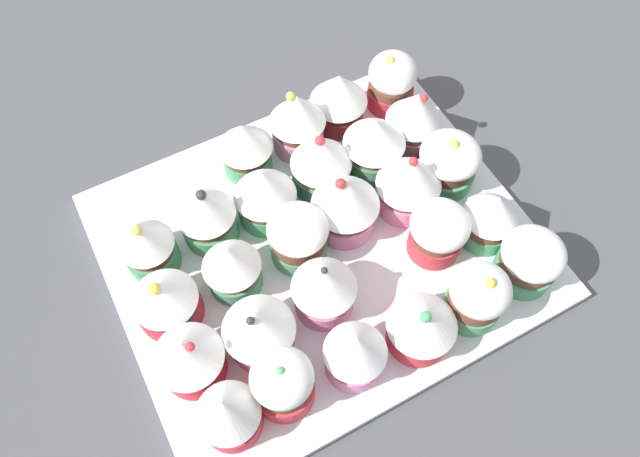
% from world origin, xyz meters
% --- Properties ---
extents(ground_plane, '(1.80, 1.80, 0.03)m').
position_xyz_m(ground_plane, '(0.00, 0.00, -0.01)').
color(ground_plane, '#4C4C51').
extents(baking_tray, '(0.41, 0.35, 0.01)m').
position_xyz_m(baking_tray, '(0.00, 0.00, 0.01)').
color(baking_tray, silver).
rests_on(baking_tray, ground_plane).
extents(cupcake_0, '(0.06, 0.06, 0.07)m').
position_xyz_m(cupcake_0, '(-0.15, -0.12, 0.05)').
color(cupcake_0, '#D1333D').
rests_on(cupcake_0, baking_tray).
extents(cupcake_1, '(0.05, 0.05, 0.07)m').
position_xyz_m(cupcake_1, '(-0.10, -0.12, 0.05)').
color(cupcake_1, '#D1333D').
rests_on(cupcake_1, baking_tray).
extents(cupcake_2, '(0.06, 0.06, 0.07)m').
position_xyz_m(cupcake_2, '(-0.03, -0.13, 0.05)').
color(cupcake_2, pink).
rests_on(cupcake_2, baking_tray).
extents(cupcake_3, '(0.06, 0.06, 0.07)m').
position_xyz_m(cupcake_3, '(0.03, -0.13, 0.05)').
color(cupcake_3, '#D1333D').
rests_on(cupcake_3, baking_tray).
extents(cupcake_4, '(0.06, 0.06, 0.07)m').
position_xyz_m(cupcake_4, '(0.09, -0.13, 0.05)').
color(cupcake_4, '#4C9E6B').
rests_on(cupcake_4, baking_tray).
extents(cupcake_5, '(0.06, 0.06, 0.06)m').
position_xyz_m(cupcake_5, '(0.16, -0.13, 0.04)').
color(cupcake_5, '#4C9E6B').
rests_on(cupcake_5, baking_tray).
extents(cupcake_6, '(0.06, 0.06, 0.07)m').
position_xyz_m(cupcake_6, '(-0.16, -0.06, 0.05)').
color(cupcake_6, '#D1333D').
rests_on(cupcake_6, baking_tray).
extents(cupcake_7, '(0.07, 0.07, 0.07)m').
position_xyz_m(cupcake_7, '(-0.10, -0.07, 0.05)').
color(cupcake_7, pink).
rests_on(cupcake_7, baking_tray).
extents(cupcake_8, '(0.06, 0.06, 0.08)m').
position_xyz_m(cupcake_8, '(-0.03, -0.06, 0.05)').
color(cupcake_8, pink).
rests_on(cupcake_8, baking_tray).
extents(cupcake_9, '(0.06, 0.06, 0.06)m').
position_xyz_m(cupcake_9, '(0.10, -0.06, 0.05)').
color(cupcake_9, '#D1333D').
rests_on(cupcake_9, baking_tray).
extents(cupcake_10, '(0.06, 0.06, 0.07)m').
position_xyz_m(cupcake_10, '(0.15, -0.07, 0.05)').
color(cupcake_10, '#4C9E6B').
rests_on(cupcake_10, baking_tray).
extents(cupcake_11, '(0.06, 0.06, 0.07)m').
position_xyz_m(cupcake_11, '(-0.16, -0.00, 0.04)').
color(cupcake_11, '#D1333D').
rests_on(cupcake_11, baking_tray).
extents(cupcake_12, '(0.06, 0.06, 0.07)m').
position_xyz_m(cupcake_12, '(-0.09, 0.00, 0.05)').
color(cupcake_12, '#4C9E6B').
rests_on(cupcake_12, baking_tray).
extents(cupcake_13, '(0.06, 0.06, 0.07)m').
position_xyz_m(cupcake_13, '(-0.02, -0.00, 0.05)').
color(cupcake_13, '#4C9E6B').
rests_on(cupcake_13, baking_tray).
extents(cupcake_14, '(0.07, 0.07, 0.08)m').
position_xyz_m(cupcake_14, '(0.03, 0.01, 0.05)').
color(cupcake_14, pink).
rests_on(cupcake_14, baking_tray).
extents(cupcake_15, '(0.07, 0.07, 0.08)m').
position_xyz_m(cupcake_15, '(0.10, 0.00, 0.05)').
color(cupcake_15, pink).
rests_on(cupcake_15, baking_tray).
extents(cupcake_16, '(0.06, 0.06, 0.07)m').
position_xyz_m(cupcake_16, '(0.15, 0.01, 0.04)').
color(cupcake_16, '#4C9E6B').
rests_on(cupcake_16, baking_tray).
extents(cupcake_17, '(0.05, 0.05, 0.08)m').
position_xyz_m(cupcake_17, '(-0.16, 0.06, 0.05)').
color(cupcake_17, '#4C9E6B').
rests_on(cupcake_17, baking_tray).
extents(cupcake_18, '(0.06, 0.06, 0.08)m').
position_xyz_m(cupcake_18, '(-0.09, 0.06, 0.05)').
color(cupcake_18, '#4C9E6B').
rests_on(cupcake_18, baking_tray).
extents(cupcake_19, '(0.06, 0.06, 0.07)m').
position_xyz_m(cupcake_19, '(-0.03, 0.06, 0.05)').
color(cupcake_19, '#4C9E6B').
rests_on(cupcake_19, baking_tray).
extents(cupcake_20, '(0.06, 0.06, 0.08)m').
position_xyz_m(cupcake_20, '(0.04, 0.06, 0.05)').
color(cupcake_20, '#4C9E6B').
rests_on(cupcake_20, baking_tray).
extents(cupcake_21, '(0.07, 0.07, 0.07)m').
position_xyz_m(cupcake_21, '(0.10, 0.06, 0.05)').
color(cupcake_21, '#4C9E6B').
rests_on(cupcake_21, baking_tray).
extents(cupcake_22, '(0.06, 0.06, 0.08)m').
position_xyz_m(cupcake_22, '(0.15, 0.07, 0.05)').
color(cupcake_22, pink).
rests_on(cupcake_22, baking_tray).
extents(cupcake_23, '(0.06, 0.06, 0.07)m').
position_xyz_m(cupcake_23, '(-0.02, 0.12, 0.05)').
color(cupcake_23, '#4C9E6B').
rests_on(cupcake_23, baking_tray).
extents(cupcake_24, '(0.06, 0.06, 0.08)m').
position_xyz_m(cupcake_24, '(0.04, 0.12, 0.05)').
color(cupcake_24, pink).
rests_on(cupcake_24, baking_tray).
extents(cupcake_25, '(0.06, 0.06, 0.07)m').
position_xyz_m(cupcake_25, '(0.09, 0.13, 0.05)').
color(cupcake_25, '#D1333D').
rests_on(cupcake_25, baking_tray).
extents(cupcake_26, '(0.05, 0.05, 0.08)m').
position_xyz_m(cupcake_26, '(0.16, 0.13, 0.05)').
color(cupcake_26, '#D1333D').
rests_on(cupcake_26, baking_tray).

